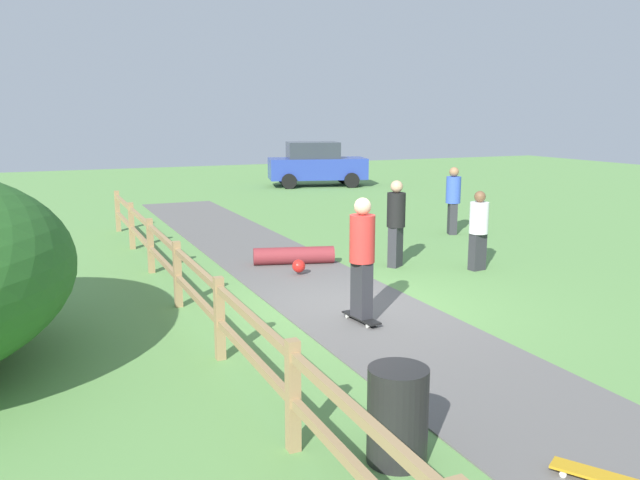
{
  "coord_description": "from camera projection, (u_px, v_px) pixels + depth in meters",
  "views": [
    {
      "loc": [
        -4.69,
        -9.2,
        3.15
      ],
      "look_at": [
        -0.2,
        0.92,
        1.0
      ],
      "focal_mm": 36.8,
      "sensor_mm": 36.0,
      "label": 1
    }
  ],
  "objects": [
    {
      "name": "skater_fallen",
      "position": [
        294.0,
        256.0,
        13.73
      ],
      "size": [
        1.73,
        1.47,
        0.36
      ],
      "color": "maroon",
      "rests_on": "asphalt_path"
    },
    {
      "name": "trash_bin",
      "position": [
        397.0,
        415.0,
        5.96
      ],
      "size": [
        0.56,
        0.56,
        0.9
      ],
      "primitive_type": "cylinder",
      "color": "black",
      "rests_on": "ground_plane"
    },
    {
      "name": "bystander_black",
      "position": [
        396.0,
        219.0,
        13.47
      ],
      "size": [
        0.53,
        0.53,
        1.8
      ],
      "color": "#2D2D33",
      "rests_on": "ground_plane"
    },
    {
      "name": "wooden_fence",
      "position": [
        196.0,
        286.0,
        9.57
      ],
      "size": [
        0.12,
        18.12,
        1.1
      ],
      "color": "#997A51",
      "rests_on": "ground_plane"
    },
    {
      "name": "parked_car_blue",
      "position": [
        316.0,
        164.0,
        28.57
      ],
      "size": [
        4.49,
        2.78,
        1.92
      ],
      "color": "#283D99",
      "rests_on": "ground_plane"
    },
    {
      "name": "asphalt_path",
      "position": [
        354.0,
        308.0,
        10.73
      ],
      "size": [
        2.4,
        28.0,
        0.02
      ],
      "primitive_type": "cube",
      "color": "#605E5B",
      "rests_on": "ground_plane"
    },
    {
      "name": "skater_riding",
      "position": [
        362.0,
        253.0,
        9.77
      ],
      "size": [
        0.42,
        0.82,
        1.91
      ],
      "color": "black",
      "rests_on": "asphalt_path"
    },
    {
      "name": "ground_plane",
      "position": [
        354.0,
        309.0,
        10.73
      ],
      "size": [
        60.0,
        60.0,
        0.0
      ],
      "primitive_type": "plane",
      "color": "#60934C"
    },
    {
      "name": "bystander_white",
      "position": [
        479.0,
        227.0,
        13.22
      ],
      "size": [
        0.43,
        0.43,
        1.62
      ],
      "color": "#2D2D33",
      "rests_on": "ground_plane"
    },
    {
      "name": "skateboard_loose",
      "position": [
        599.0,
        476.0,
        5.62
      ],
      "size": [
        0.6,
        0.78,
        0.08
      ],
      "color": "#BF8C19",
      "rests_on": "asphalt_path"
    },
    {
      "name": "bystander_blue",
      "position": [
        453.0,
        197.0,
        17.17
      ],
      "size": [
        0.5,
        0.5,
        1.77
      ],
      "color": "#2D2D33",
      "rests_on": "ground_plane"
    }
  ]
}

